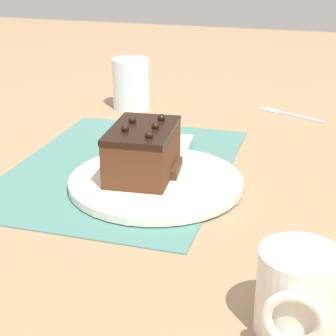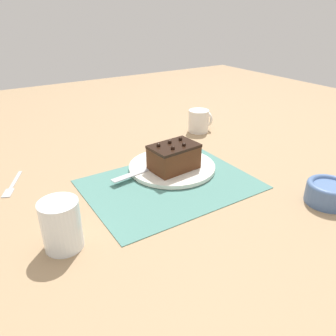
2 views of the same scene
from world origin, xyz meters
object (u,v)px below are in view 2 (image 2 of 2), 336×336
(cake_plate, at_px, (172,167))
(serving_knife, at_px, (152,166))
(small_bowl, at_px, (328,192))
(coffee_mug, at_px, (199,121))
(drinking_glass, at_px, (61,225))
(chocolate_cake, at_px, (174,157))
(dessert_fork, at_px, (12,186))

(cake_plate, relative_size, serving_knife, 1.29)
(cake_plate, distance_m, small_bowl, 0.44)
(cake_plate, xyz_separation_m, coffee_mug, (0.28, 0.23, 0.03))
(cake_plate, height_order, serving_knife, serving_knife)
(serving_knife, xyz_separation_m, drinking_glass, (-0.32, -0.19, 0.03))
(chocolate_cake, bearing_deg, small_bowl, -55.17)
(chocolate_cake, xyz_separation_m, drinking_glass, (-0.38, -0.15, -0.00))
(serving_knife, xyz_separation_m, dessert_fork, (-0.37, 0.14, -0.02))
(chocolate_cake, xyz_separation_m, coffee_mug, (0.29, 0.25, -0.01))
(serving_knife, relative_size, coffee_mug, 2.27)
(cake_plate, xyz_separation_m, drinking_glass, (-0.38, -0.18, 0.04))
(drinking_glass, relative_size, coffee_mug, 1.20)
(small_bowl, xyz_separation_m, dessert_fork, (-0.66, 0.52, -0.03))
(chocolate_cake, height_order, small_bowl, chocolate_cake)
(cake_plate, distance_m, drinking_glass, 0.43)
(cake_plate, xyz_separation_m, serving_knife, (-0.06, 0.01, 0.01))
(drinking_glass, bearing_deg, serving_knife, 30.88)
(serving_knife, distance_m, drinking_glass, 0.38)
(chocolate_cake, relative_size, serving_knife, 0.71)
(chocolate_cake, distance_m, coffee_mug, 0.38)
(dessert_fork, bearing_deg, cake_plate, -174.70)
(small_bowl, relative_size, coffee_mug, 1.22)
(chocolate_cake, height_order, coffee_mug, chocolate_cake)
(cake_plate, bearing_deg, small_bowl, -57.89)
(small_bowl, height_order, dessert_fork, small_bowl)
(small_bowl, bearing_deg, cake_plate, 122.11)
(coffee_mug, bearing_deg, serving_knife, -147.80)
(small_bowl, bearing_deg, chocolate_cake, 124.83)
(serving_knife, bearing_deg, chocolate_cake, -132.40)
(serving_knife, relative_size, small_bowl, 1.85)
(drinking_glass, relative_size, small_bowl, 0.99)
(serving_knife, bearing_deg, coffee_mug, -64.99)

